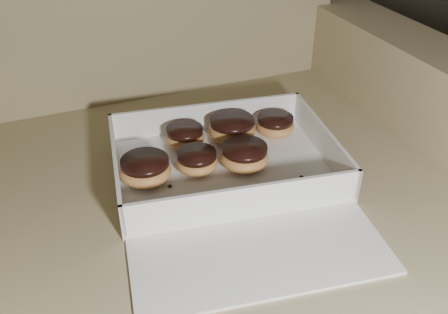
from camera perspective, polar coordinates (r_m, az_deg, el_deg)
armchair at (r=0.98m, az=-2.24°, el=-5.57°), size 0.97×0.82×1.02m
bakery_box at (r=0.80m, az=0.85°, el=-2.34°), size 0.41×0.46×0.06m
donut_a at (r=0.82m, az=2.36°, el=0.13°), size 0.08×0.08×0.04m
donut_b at (r=0.92m, az=5.86°, el=3.68°), size 0.07×0.07×0.04m
donut_c at (r=0.88m, az=-4.49°, el=2.40°), size 0.07×0.07×0.04m
donut_d at (r=0.79m, az=-8.97°, el=-1.42°), size 0.08×0.08×0.04m
donut_e at (r=0.89m, az=0.91°, el=3.27°), size 0.09×0.09×0.04m
donut_f at (r=0.81m, az=-3.13°, el=-0.43°), size 0.07×0.07×0.04m
crumb_a at (r=0.76m, az=-5.74°, el=-4.90°), size 0.01×0.01×0.00m
crumb_b at (r=0.76m, az=4.03°, el=-4.74°), size 0.01×0.01×0.00m
crumb_c at (r=0.81m, az=8.86°, el=-2.25°), size 0.01×0.01×0.00m
crumb_d at (r=0.79m, az=-6.21°, el=-3.31°), size 0.01×0.01×0.00m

